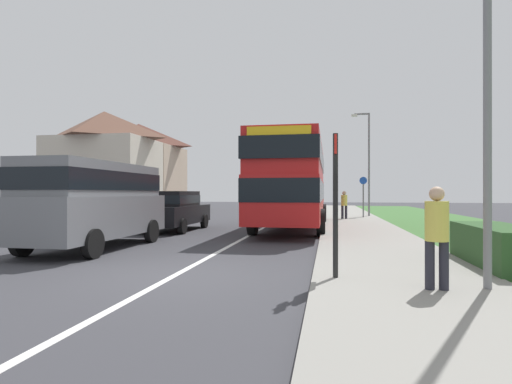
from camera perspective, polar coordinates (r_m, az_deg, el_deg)
ground_plane at (r=8.09m, az=-11.14°, el=-11.34°), size 120.00×120.00×0.00m
lane_marking_centre at (r=15.74m, az=-0.43°, el=-5.84°), size 0.14×60.00×0.01m
pavement_near_side at (r=13.54m, az=15.80°, el=-6.53°), size 3.20×68.00×0.12m
roadside_hedge at (r=9.62m, az=31.13°, el=-6.81°), size 1.10×2.97×0.90m
double_decker_bus at (r=17.71m, az=5.25°, el=1.73°), size 2.80×10.53×3.70m
parked_van_grey at (r=12.28m, az=-21.71°, el=-0.82°), size 2.11×5.22×2.41m
parked_car_black at (r=17.19m, az=-11.46°, el=-2.35°), size 1.90×4.47×1.64m
pedestrian_at_stop at (r=6.69m, az=24.08°, el=-5.25°), size 0.34×0.34×1.67m
pedestrian_walking_away at (r=23.21m, az=12.30°, el=-1.58°), size 0.34×0.34×1.67m
bus_stop_sign at (r=7.11m, az=11.11°, el=-0.40°), size 0.09×0.52×2.60m
cycle_route_sign at (r=24.85m, az=14.85°, el=-0.44°), size 0.44×0.08×2.52m
street_lamp_near at (r=7.40m, az=28.88°, el=17.41°), size 1.14×0.20×6.53m
street_lamp_mid at (r=26.54m, az=15.36°, el=4.79°), size 1.14×0.20×6.60m
house_terrace_far_side at (r=35.95m, az=-18.23°, el=3.66°), size 7.27×11.41×7.86m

